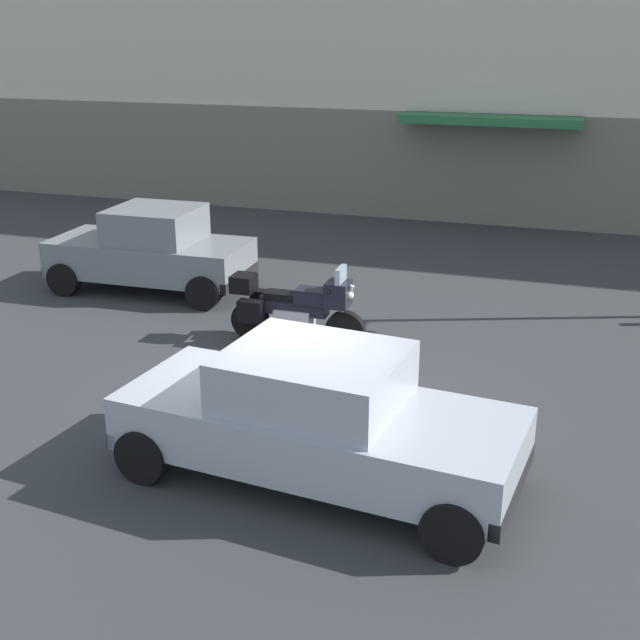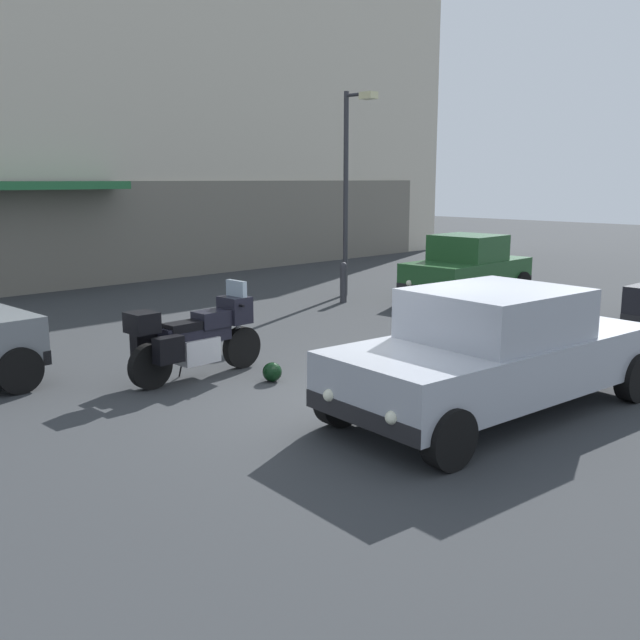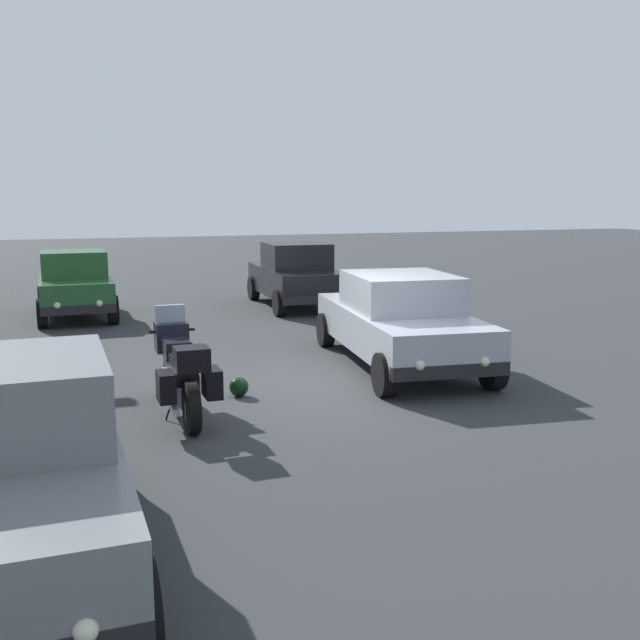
# 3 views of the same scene
# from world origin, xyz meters

# --- Properties ---
(ground_plane) EXTENTS (80.00, 80.00, 0.00)m
(ground_plane) POSITION_xyz_m (0.00, 0.00, 0.00)
(ground_plane) COLOR #2D3033
(motorcycle) EXTENTS (2.26, 0.76, 1.36)m
(motorcycle) POSITION_xyz_m (-0.92, 2.50, 0.62)
(motorcycle) COLOR black
(motorcycle) RESTS_ON ground
(helmet) EXTENTS (0.28, 0.28, 0.28)m
(helmet) POSITION_xyz_m (-0.25, 1.59, 0.14)
(helmet) COLOR black
(helmet) RESTS_ON ground
(car_hatchback_near) EXTENTS (3.91, 1.86, 1.64)m
(car_hatchback_near) POSITION_xyz_m (-4.49, 4.33, 0.81)
(car_hatchback_near) COLOR slate
(car_hatchback_near) RESTS_ON ground
(car_sedan_far) EXTENTS (4.70, 2.33, 1.56)m
(car_sedan_far) POSITION_xyz_m (0.76, -1.41, 0.78)
(car_sedan_far) COLOR #9EA3AD
(car_sedan_far) RESTS_ON ground
(car_compact_side) EXTENTS (3.50, 1.76, 1.56)m
(car_compact_side) POSITION_xyz_m (7.72, 3.67, 0.77)
(car_compact_side) COLOR #235128
(car_compact_side) RESTS_ON ground
(car_wagon_end) EXTENTS (3.92, 1.89, 1.64)m
(car_wagon_end) POSITION_xyz_m (7.64, -1.71, 0.81)
(car_wagon_end) COLOR black
(car_wagon_end) RESTS_ON ground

